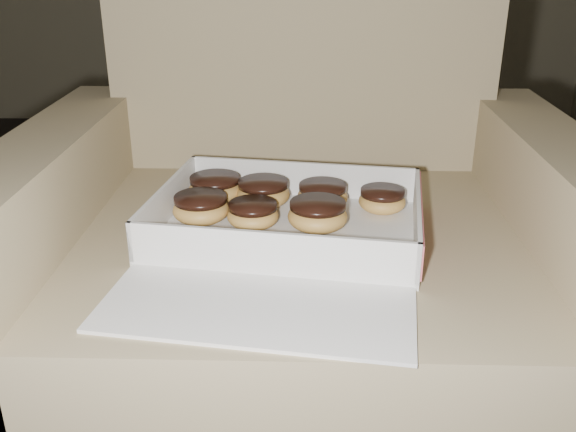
# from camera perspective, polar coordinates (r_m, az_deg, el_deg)

# --- Properties ---
(armchair) EXTENTS (0.88, 0.75, 0.92)m
(armchair) POSITION_cam_1_polar(r_m,az_deg,el_deg) (1.09, 1.04, -5.59)
(armchair) COLOR #9C8E63
(armchair) RESTS_ON floor
(bakery_box) EXTENTS (0.44, 0.50, 0.07)m
(bakery_box) POSITION_cam_1_polar(r_m,az_deg,el_deg) (0.92, -0.24, -1.84)
(bakery_box) COLOR white
(bakery_box) RESTS_ON armchair
(donut_a) EXTENTS (0.09, 0.09, 0.04)m
(donut_a) POSITION_cam_1_polar(r_m,az_deg,el_deg) (1.05, -6.48, 2.47)
(donut_a) COLOR gold
(donut_a) RESTS_ON bakery_box
(donut_b) EXTENTS (0.09, 0.09, 0.04)m
(donut_b) POSITION_cam_1_polar(r_m,az_deg,el_deg) (0.95, 2.64, 0.11)
(donut_b) COLOR gold
(donut_b) RESTS_ON bakery_box
(donut_c) EXTENTS (0.08, 0.08, 0.04)m
(donut_c) POSITION_cam_1_polar(r_m,az_deg,el_deg) (1.02, 3.08, 1.86)
(donut_c) COLOR gold
(donut_c) RESTS_ON bakery_box
(donut_d) EXTENTS (0.09, 0.09, 0.04)m
(donut_d) POSITION_cam_1_polar(r_m,az_deg,el_deg) (0.98, -7.75, 0.71)
(donut_d) COLOR gold
(donut_d) RESTS_ON bakery_box
(donut_e) EXTENTS (0.08, 0.08, 0.04)m
(donut_e) POSITION_cam_1_polar(r_m,az_deg,el_deg) (0.96, -3.14, 0.17)
(donut_e) COLOR gold
(donut_e) RESTS_ON bakery_box
(donut_f) EXTENTS (0.07, 0.07, 0.04)m
(donut_f) POSITION_cam_1_polar(r_m,az_deg,el_deg) (1.02, 8.36, 1.44)
(donut_f) COLOR gold
(donut_f) RESTS_ON bakery_box
(donut_g) EXTENTS (0.09, 0.09, 0.04)m
(donut_g) POSITION_cam_1_polar(r_m,az_deg,el_deg) (1.03, -2.22, 2.10)
(donut_g) COLOR gold
(donut_g) RESTS_ON bakery_box
(crumb_a) EXTENTS (0.01, 0.01, 0.00)m
(crumb_a) POSITION_cam_1_polar(r_m,az_deg,el_deg) (0.83, 7.23, -5.09)
(crumb_a) COLOR black
(crumb_a) RESTS_ON bakery_box
(crumb_b) EXTENTS (0.01, 0.01, 0.00)m
(crumb_b) POSITION_cam_1_polar(r_m,az_deg,el_deg) (0.89, 6.86, -3.00)
(crumb_b) COLOR black
(crumb_b) RESTS_ON bakery_box
(crumb_c) EXTENTS (0.01, 0.01, 0.00)m
(crumb_c) POSITION_cam_1_polar(r_m,az_deg,el_deg) (0.91, 4.04, -2.49)
(crumb_c) COLOR black
(crumb_c) RESTS_ON bakery_box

